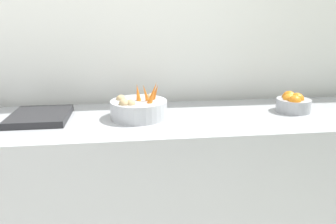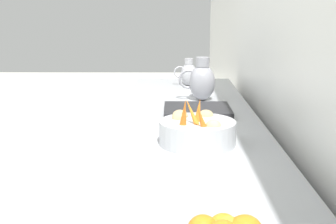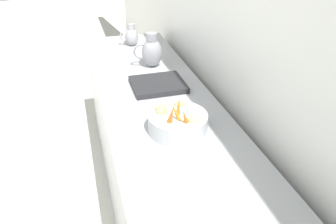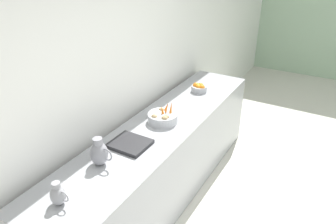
% 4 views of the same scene
% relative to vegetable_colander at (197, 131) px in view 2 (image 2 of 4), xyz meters
% --- Properties ---
extents(vegetable_colander, '(0.31, 0.31, 0.21)m').
position_rel_vegetable_colander_xyz_m(vegetable_colander, '(0.00, 0.00, 0.00)').
color(vegetable_colander, '#ADAFB5').
rests_on(vegetable_colander, prep_counter).
extents(metal_pitcher_tall, '(0.21, 0.15, 0.25)m').
position_rel_vegetable_colander_xyz_m(metal_pitcher_tall, '(-0.08, -0.89, 0.06)').
color(metal_pitcher_tall, gray).
rests_on(metal_pitcher_tall, prep_counter).
extents(metal_pitcher_short, '(0.16, 0.11, 0.19)m').
position_rel_vegetable_colander_xyz_m(metal_pitcher_short, '(-0.02, -1.39, 0.03)').
color(metal_pitcher_short, '#939399').
rests_on(metal_pitcher_short, prep_counter).
extents(counter_sink_basin, '(0.34, 0.30, 0.04)m').
position_rel_vegetable_colander_xyz_m(counter_sink_basin, '(-0.03, -0.53, -0.04)').
color(counter_sink_basin, '#232326').
rests_on(counter_sink_basin, prep_counter).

